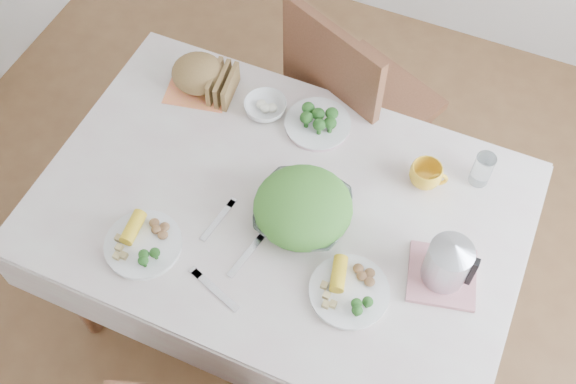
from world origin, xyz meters
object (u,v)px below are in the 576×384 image
at_px(dining_table, 281,261).
at_px(yellow_mug, 426,175).
at_px(electric_kettle, 450,258).
at_px(chair_far, 363,109).
at_px(dinner_plate_right, 349,292).
at_px(dinner_plate_left, 143,244).
at_px(salad_bowl, 303,212).

xyz_separation_m(dining_table, yellow_mug, (0.39, 0.26, 0.43)).
distance_m(yellow_mug, electric_kettle, 0.34).
relative_size(dining_table, chair_far, 1.35).
height_order(dining_table, dinner_plate_right, dinner_plate_right).
bearing_deg(chair_far, electric_kettle, 146.76).
xyz_separation_m(dining_table, electric_kettle, (0.53, -0.04, 0.51)).
bearing_deg(dinner_plate_left, yellow_mug, 38.60).
height_order(salad_bowl, electric_kettle, electric_kettle).
bearing_deg(electric_kettle, dinner_plate_right, -164.80).
bearing_deg(salad_bowl, chair_far, 93.11).
bearing_deg(dinner_plate_left, chair_far, 70.44).
bearing_deg(chair_far, dinner_plate_left, 94.04).
relative_size(salad_bowl, yellow_mug, 2.70).
relative_size(dinner_plate_left, electric_kettle, 1.31).
xyz_separation_m(yellow_mug, electric_kettle, (0.15, -0.30, 0.08)).
height_order(chair_far, dinner_plate_left, chair_far).
distance_m(dinner_plate_left, dinner_plate_right, 0.63).
height_order(salad_bowl, yellow_mug, yellow_mug).
height_order(salad_bowl, dinner_plate_right, salad_bowl).
distance_m(chair_far, yellow_mug, 0.66).
distance_m(chair_far, electric_kettle, 0.99).
bearing_deg(dinner_plate_right, dining_table, 147.66).
bearing_deg(salad_bowl, electric_kettle, -2.62).
bearing_deg(yellow_mug, dining_table, -145.88).
relative_size(dining_table, dinner_plate_left, 5.97).
bearing_deg(electric_kettle, chair_far, 103.88).
height_order(dining_table, salad_bowl, salad_bowl).
relative_size(salad_bowl, electric_kettle, 1.59).
distance_m(chair_far, salad_bowl, 0.80).
bearing_deg(chair_far, dinner_plate_right, 129.60).
bearing_deg(salad_bowl, dinner_plate_right, -38.95).
distance_m(dining_table, electric_kettle, 0.74).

